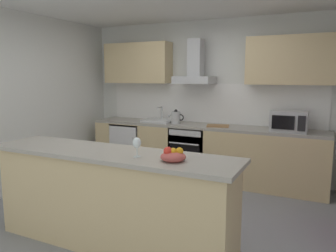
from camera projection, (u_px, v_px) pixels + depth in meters
ground at (154, 216)px, 4.03m from camera, size 5.37×4.92×0.02m
wall_back at (210, 99)px, 5.63m from camera, size 5.37×0.12×2.60m
wall_left at (18, 103)px, 4.80m from camera, size 0.12×4.92×2.60m
backsplash_tile at (208, 103)px, 5.58m from camera, size 3.72×0.02×0.66m
counter_back at (201, 152)px, 5.42m from camera, size 3.85×0.60×0.90m
counter_island at (111, 199)px, 3.25m from camera, size 2.57×0.64×0.97m
upper_cabinets at (206, 62)px, 5.33m from camera, size 3.80×0.32×0.70m
oven at (191, 151)px, 5.47m from camera, size 0.60×0.62×0.80m
refrigerator at (132, 146)px, 5.97m from camera, size 0.58×0.60×0.85m
microwave at (289, 121)px, 4.70m from camera, size 0.50×0.38×0.30m
sink at (158, 120)px, 5.68m from camera, size 0.50×0.40×0.26m
kettle at (176, 117)px, 5.47m from camera, size 0.29×0.15×0.24m
range_hood at (195, 70)px, 5.38m from camera, size 0.62×0.45×0.72m
wine_glass at (137, 143)px, 2.94m from camera, size 0.08×0.08×0.18m
fruit_bowl at (173, 156)px, 2.82m from camera, size 0.22×0.22×0.13m
chopping_board at (218, 126)px, 5.18m from camera, size 0.38×0.30×0.02m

